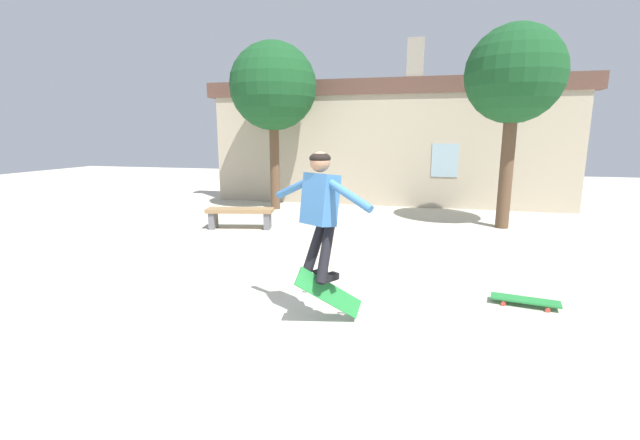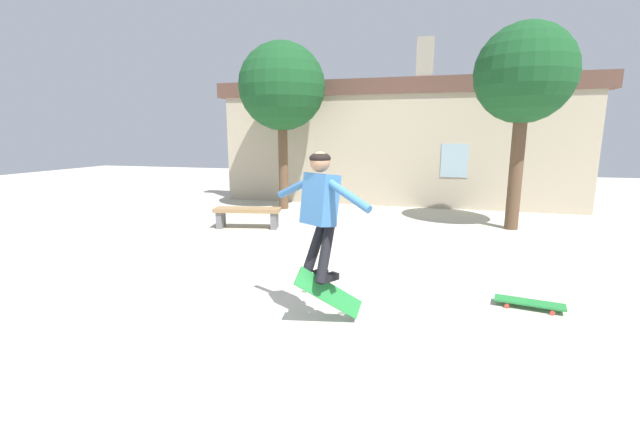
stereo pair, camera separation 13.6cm
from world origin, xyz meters
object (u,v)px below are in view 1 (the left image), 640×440
object	(u,v)px
park_bench	(240,214)
skater	(320,205)
skateboard_flipping	(329,293)
skateboard_resting	(525,300)
tree_right	(514,76)
tree_left	(273,87)

from	to	relation	value
park_bench	skater	size ratio (longest dim) A/B	1.09
skateboard_flipping	skateboard_resting	distance (m)	2.45
park_bench	skater	bearing A→B (deg)	-67.73
skater	skateboard_flipping	xyz separation A→B (m)	(0.10, 0.00, -0.96)
park_bench	skateboard_flipping	distance (m)	5.14
skater	skateboard_flipping	size ratio (longest dim) A/B	2.13
skater	skateboard_flipping	world-z (taller)	skater
skater	skateboard_resting	distance (m)	2.81
park_bench	skateboard_resting	world-z (taller)	park_bench
tree_right	park_bench	xyz separation A→B (m)	(-5.57, -1.50, -2.88)
skateboard_resting	skater	bearing A→B (deg)	34.73
tree_right	skater	world-z (taller)	tree_right
skateboard_flipping	tree_left	bearing A→B (deg)	84.52
park_bench	tree_right	bearing A→B (deg)	3.12
skateboard_flipping	skateboard_resting	size ratio (longest dim) A/B	0.80
park_bench	skateboard_resting	xyz separation A→B (m)	(5.14, -3.14, -0.25)
tree_right	tree_left	world-z (taller)	tree_left
skateboard_flipping	skateboard_resting	xyz separation A→B (m)	(2.18, 1.07, -0.28)
skateboard_flipping	skateboard_resting	world-z (taller)	skateboard_flipping
tree_left	skateboard_flipping	bearing A→B (deg)	-65.58
tree_right	skateboard_flipping	world-z (taller)	tree_right
skater	skateboard_resting	bearing A→B (deg)	-33.38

